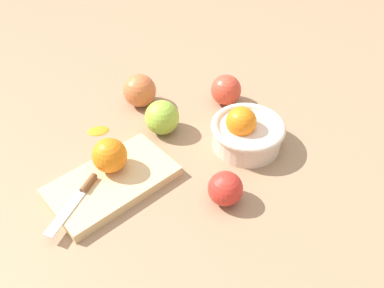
{
  "coord_description": "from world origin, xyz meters",
  "views": [
    {
      "loc": [
        0.4,
        0.47,
        0.61
      ],
      "look_at": [
        -0.03,
        0.05,
        0.04
      ],
      "focal_mm": 35.86,
      "sensor_mm": 36.0,
      "label": 1
    }
  ],
  "objects_px": {
    "apple_front_left_2": "(226,90)",
    "apple_back_center": "(225,189)",
    "cutting_board": "(112,182)",
    "orange_on_board": "(110,155)",
    "apple_front_left_3": "(140,91)",
    "bowl": "(246,132)",
    "knife": "(80,196)",
    "apple_front_left": "(162,117)"
  },
  "relations": [
    {
      "from": "apple_front_left_2",
      "to": "apple_back_center",
      "type": "xyz_separation_m",
      "value": [
        0.25,
        0.22,
        -0.0
      ]
    },
    {
      "from": "cutting_board",
      "to": "orange_on_board",
      "type": "bearing_deg",
      "value": -128.62
    },
    {
      "from": "apple_front_left_2",
      "to": "apple_front_left_3",
      "type": "bearing_deg",
      "value": -43.02
    },
    {
      "from": "cutting_board",
      "to": "orange_on_board",
      "type": "distance_m",
      "value": 0.06
    },
    {
      "from": "bowl",
      "to": "knife",
      "type": "relative_size",
      "value": 1.12
    },
    {
      "from": "knife",
      "to": "apple_front_left",
      "type": "height_order",
      "value": "apple_front_left"
    },
    {
      "from": "apple_back_center",
      "to": "bowl",
      "type": "bearing_deg",
      "value": -154.3
    },
    {
      "from": "cutting_board",
      "to": "orange_on_board",
      "type": "xyz_separation_m",
      "value": [
        -0.02,
        -0.02,
        0.05
      ]
    },
    {
      "from": "apple_front_left",
      "to": "apple_front_left_2",
      "type": "relative_size",
      "value": 1.05
    },
    {
      "from": "bowl",
      "to": "apple_front_left",
      "type": "height_order",
      "value": "bowl"
    },
    {
      "from": "apple_back_center",
      "to": "apple_front_left_3",
      "type": "bearing_deg",
      "value": -103.01
    },
    {
      "from": "apple_front_left",
      "to": "apple_back_center",
      "type": "xyz_separation_m",
      "value": [
        0.05,
        0.25,
        -0.01
      ]
    },
    {
      "from": "apple_front_left_3",
      "to": "knife",
      "type": "bearing_deg",
      "value": 30.78
    },
    {
      "from": "cutting_board",
      "to": "apple_front_left",
      "type": "xyz_separation_m",
      "value": [
        -0.19,
        -0.06,
        0.03
      ]
    },
    {
      "from": "bowl",
      "to": "apple_front_left_3",
      "type": "relative_size",
      "value": 1.98
    },
    {
      "from": "orange_on_board",
      "to": "cutting_board",
      "type": "bearing_deg",
      "value": 51.38
    },
    {
      "from": "orange_on_board",
      "to": "apple_front_left",
      "type": "xyz_separation_m",
      "value": [
        -0.17,
        -0.03,
        -0.02
      ]
    },
    {
      "from": "apple_back_center",
      "to": "apple_front_left",
      "type": "bearing_deg",
      "value": -102.35
    },
    {
      "from": "knife",
      "to": "apple_front_left_3",
      "type": "bearing_deg",
      "value": -149.22
    },
    {
      "from": "bowl",
      "to": "apple_back_center",
      "type": "xyz_separation_m",
      "value": [
        0.15,
        0.07,
        -0.0
      ]
    },
    {
      "from": "cutting_board",
      "to": "apple_front_left_2",
      "type": "xyz_separation_m",
      "value": [
        -0.38,
        -0.03,
        0.03
      ]
    },
    {
      "from": "cutting_board",
      "to": "knife",
      "type": "xyz_separation_m",
      "value": [
        0.07,
        -0.0,
        0.02
      ]
    },
    {
      "from": "apple_front_left",
      "to": "apple_back_center",
      "type": "height_order",
      "value": "apple_front_left"
    },
    {
      "from": "cutting_board",
      "to": "apple_front_left_2",
      "type": "distance_m",
      "value": 0.38
    },
    {
      "from": "apple_front_left_3",
      "to": "apple_back_center",
      "type": "bearing_deg",
      "value": 76.99
    },
    {
      "from": "bowl",
      "to": "apple_front_left_3",
      "type": "height_order",
      "value": "bowl"
    },
    {
      "from": "bowl",
      "to": "cutting_board",
      "type": "relative_size",
      "value": 0.65
    },
    {
      "from": "knife",
      "to": "apple_front_left_2",
      "type": "relative_size",
      "value": 1.9
    },
    {
      "from": "knife",
      "to": "apple_back_center",
      "type": "relative_size",
      "value": 2.13
    },
    {
      "from": "orange_on_board",
      "to": "knife",
      "type": "xyz_separation_m",
      "value": [
        0.09,
        0.02,
        -0.03
      ]
    },
    {
      "from": "apple_front_left_3",
      "to": "apple_back_center",
      "type": "relative_size",
      "value": 1.21
    },
    {
      "from": "cutting_board",
      "to": "apple_front_left_3",
      "type": "height_order",
      "value": "apple_front_left_3"
    },
    {
      "from": "apple_front_left_2",
      "to": "apple_front_left_3",
      "type": "height_order",
      "value": "apple_front_left_3"
    },
    {
      "from": "knife",
      "to": "apple_front_left_2",
      "type": "bearing_deg",
      "value": -176.92
    },
    {
      "from": "cutting_board",
      "to": "apple_back_center",
      "type": "xyz_separation_m",
      "value": [
        -0.14,
        0.19,
        0.02
      ]
    },
    {
      "from": "orange_on_board",
      "to": "apple_back_center",
      "type": "height_order",
      "value": "orange_on_board"
    },
    {
      "from": "apple_front_left_2",
      "to": "knife",
      "type": "bearing_deg",
      "value": 3.08
    },
    {
      "from": "bowl",
      "to": "apple_front_left_3",
      "type": "distance_m",
      "value": 0.3
    },
    {
      "from": "apple_front_left_3",
      "to": "apple_front_left_2",
      "type": "bearing_deg",
      "value": 136.98
    },
    {
      "from": "apple_front_left",
      "to": "apple_back_center",
      "type": "distance_m",
      "value": 0.25
    },
    {
      "from": "knife",
      "to": "apple_front_left_2",
      "type": "distance_m",
      "value": 0.46
    },
    {
      "from": "orange_on_board",
      "to": "apple_front_left",
      "type": "distance_m",
      "value": 0.17
    }
  ]
}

